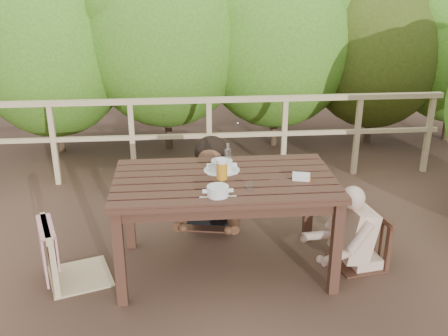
{
  "coord_description": "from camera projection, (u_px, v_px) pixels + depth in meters",
  "views": [
    {
      "loc": [
        -0.35,
        -3.79,
        2.41
      ],
      "look_at": [
        0.0,
        0.05,
        0.9
      ],
      "focal_mm": 41.25,
      "sensor_mm": 36.0,
      "label": 1
    }
  ],
  "objects": [
    {
      "name": "chair_left",
      "position": [
        74.0,
        224.0,
        4.1
      ],
      "size": [
        0.63,
        0.63,
        1.0
      ],
      "primitive_type": "cube",
      "rotation": [
        0.0,
        0.0,
        1.89
      ],
      "color": "tan",
      "rests_on": "ground"
    },
    {
      "name": "chair_far",
      "position": [
        214.0,
        174.0,
        5.03
      ],
      "size": [
        0.61,
        0.61,
        1.04
      ],
      "primitive_type": "cube",
      "rotation": [
        0.0,
        0.0,
        -0.19
      ],
      "color": "#3B2217",
      "rests_on": "ground"
    },
    {
      "name": "ground",
      "position": [
        225.0,
        267.0,
        4.42
      ],
      "size": [
        60.0,
        60.0,
        0.0
      ],
      "primitive_type": "plane",
      "color": "brown",
      "rests_on": "ground"
    },
    {
      "name": "woman",
      "position": [
        214.0,
        153.0,
        4.98
      ],
      "size": [
        0.71,
        0.82,
        1.45
      ],
      "primitive_type": null,
      "rotation": [
        0.0,
        0.0,
        2.95
      ],
      "color": "black",
      "rests_on": "ground"
    },
    {
      "name": "hedge_row",
      "position": [
        233.0,
        8.0,
        6.73
      ],
      "size": [
        6.6,
        1.6,
        3.8
      ],
      "primitive_type": null,
      "color": "#40721D",
      "rests_on": "ground"
    },
    {
      "name": "tumbler",
      "position": [
        250.0,
        186.0,
        3.9
      ],
      "size": [
        0.06,
        0.06,
        0.07
      ],
      "primitive_type": "cylinder",
      "color": "silver",
      "rests_on": "table"
    },
    {
      "name": "diner_right",
      "position": [
        367.0,
        200.0,
        4.27
      ],
      "size": [
        0.67,
        0.58,
        1.21
      ],
      "primitive_type": null,
      "rotation": [
        0.0,
        0.0,
        1.73
      ],
      "color": "beige",
      "rests_on": "ground"
    },
    {
      "name": "butter_tub",
      "position": [
        301.0,
        178.0,
        4.08
      ],
      "size": [
        0.16,
        0.13,
        0.06
      ],
      "primitive_type": "cube",
      "rotation": [
        0.0,
        0.0,
        -0.25
      ],
      "color": "silver",
      "rests_on": "table"
    },
    {
      "name": "bottle",
      "position": [
        228.0,
        158.0,
        4.24
      ],
      "size": [
        0.06,
        0.06,
        0.24
      ],
      "primitive_type": "cylinder",
      "color": "silver",
      "rests_on": "table"
    },
    {
      "name": "chair_right",
      "position": [
        362.0,
        220.0,
        4.33
      ],
      "size": [
        0.48,
        0.48,
        0.84
      ],
      "primitive_type": "cube",
      "rotation": [
        0.0,
        0.0,
        -1.41
      ],
      "color": "#3B2217",
      "rests_on": "ground"
    },
    {
      "name": "table",
      "position": [
        225.0,
        225.0,
        4.27
      ],
      "size": [
        1.78,
        1.0,
        0.82
      ],
      "primitive_type": "cube",
      "color": "#3B2217",
      "rests_on": "ground"
    },
    {
      "name": "soup_far",
      "position": [
        222.0,
        166.0,
        4.26
      ],
      "size": [
        0.3,
        0.3,
        0.1
      ],
      "primitive_type": "cylinder",
      "color": "silver",
      "rests_on": "table"
    },
    {
      "name": "railing",
      "position": [
        209.0,
        139.0,
        6.09
      ],
      "size": [
        5.6,
        0.1,
        1.01
      ],
      "primitive_type": "cube",
      "color": "tan",
      "rests_on": "ground"
    },
    {
      "name": "soup_near",
      "position": [
        218.0,
        192.0,
        3.78
      ],
      "size": [
        0.27,
        0.27,
        0.09
      ],
      "primitive_type": "cylinder",
      "color": "white",
      "rests_on": "table"
    },
    {
      "name": "beer_glass",
      "position": [
        222.0,
        170.0,
        4.07
      ],
      "size": [
        0.09,
        0.09,
        0.18
      ],
      "primitive_type": "cylinder",
      "color": "#C48F19",
      "rests_on": "table"
    }
  ]
}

